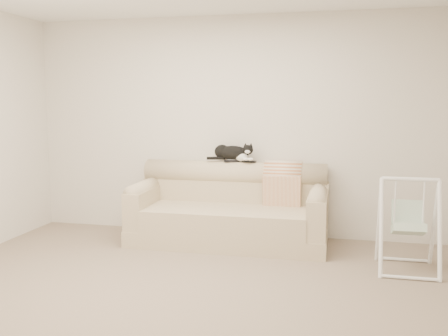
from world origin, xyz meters
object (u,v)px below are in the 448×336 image
tuxedo_cat (233,153)px  baby_swing (408,224)px  remote_b (249,161)px  sofa (230,211)px  remote_a (232,161)px

tuxedo_cat → baby_swing: size_ratio=0.62×
remote_b → baby_swing: remote_b is taller
tuxedo_cat → baby_swing: (1.87, -0.85, -0.55)m
sofa → remote_a: (-0.03, 0.23, 0.56)m
remote_b → tuxedo_cat: tuxedo_cat is taller
remote_b → tuxedo_cat: 0.22m
tuxedo_cat → baby_swing: tuxedo_cat is taller
tuxedo_cat → baby_swing: 2.13m
sofa → tuxedo_cat: 0.70m
tuxedo_cat → sofa: bearing=-85.7°
tuxedo_cat → remote_a: bearing=-106.6°
sofa → tuxedo_cat: tuxedo_cat is taller
remote_a → baby_swing: (1.88, -0.83, -0.46)m
remote_b → baby_swing: bearing=-26.4°
sofa → tuxedo_cat: size_ratio=3.93×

